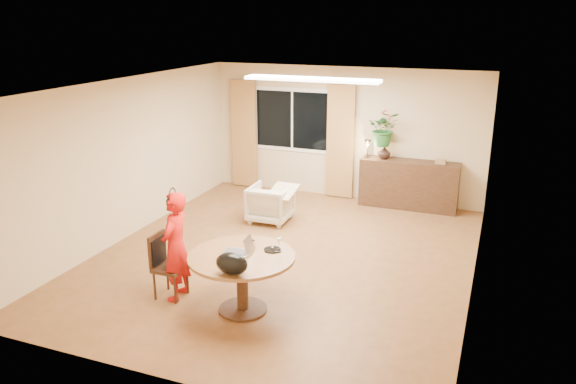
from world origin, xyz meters
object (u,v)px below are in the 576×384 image
object	(u,v)px
dining_chair	(170,266)
child	(176,246)
dining_table	(242,267)
sideboard	(409,184)
armchair	(270,203)

from	to	relation	value
dining_chair	child	size ratio (longest dim) A/B	0.60
dining_table	dining_chair	bearing A→B (deg)	-179.50
dining_chair	sideboard	xyz separation A→B (m)	(2.28, 4.72, 0.03)
dining_table	child	bearing A→B (deg)	179.34
dining_chair	armchair	distance (m)	3.08
dining_chair	sideboard	size ratio (longest dim) A/B	0.47
child	dining_table	bearing A→B (deg)	83.45
dining_chair	sideboard	world-z (taller)	sideboard
dining_chair	sideboard	bearing A→B (deg)	64.13
dining_chair	dining_table	bearing A→B (deg)	0.40
dining_table	child	world-z (taller)	child
armchair	sideboard	distance (m)	2.72
armchair	sideboard	size ratio (longest dim) A/B	0.40
armchair	dining_table	bearing A→B (deg)	105.45
child	sideboard	xyz separation A→B (m)	(2.19, 4.70, -0.26)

